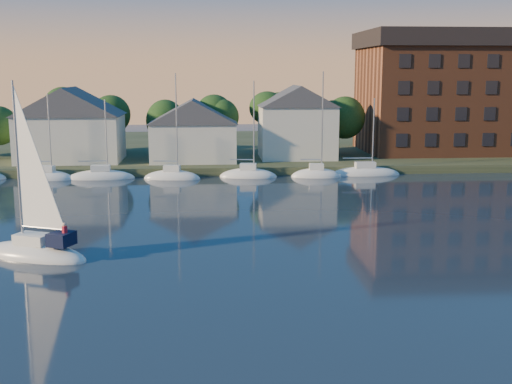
{
  "coord_description": "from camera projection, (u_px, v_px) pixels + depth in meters",
  "views": [
    {
      "loc": [
        -4.14,
        -27.56,
        12.51
      ],
      "look_at": [
        -0.38,
        22.0,
        3.22
      ],
      "focal_mm": 45.0,
      "sensor_mm": 36.0,
      "label": 1
    }
  ],
  "objects": [
    {
      "name": "clubhouse_east",
      "position": [
        297.0,
        121.0,
        86.94
      ],
      "size": [
        10.5,
        8.4,
        9.8
      ],
      "color": "silver",
      "rests_on": "shoreline_land"
    },
    {
      "name": "wooden_dock",
      "position": [
        241.0,
        173.0,
        80.59
      ],
      "size": [
        120.0,
        3.0,
        1.0
      ],
      "primitive_type": "cube",
      "color": "brown",
      "rests_on": "ground"
    },
    {
      "name": "moored_fleet",
      "position": [
        142.0,
        178.0,
        76.74
      ],
      "size": [
        63.5,
        2.4,
        12.05
      ],
      "color": "silver",
      "rests_on": "ground"
    },
    {
      "name": "clubhouse_west",
      "position": [
        70.0,
        123.0,
        83.74
      ],
      "size": [
        13.65,
        9.45,
        9.64
      ],
      "color": "silver",
      "rests_on": "shoreline_land"
    },
    {
      "name": "hero_sailboat",
      "position": [
        35.0,
        250.0,
        43.92
      ],
      "size": [
        8.67,
        5.75,
        13.1
      ],
      "rotation": [
        0.0,
        0.0,
        2.73
      ],
      "color": "silver",
      "rests_on": "ground"
    },
    {
      "name": "ground",
      "position": [
        300.0,
        347.0,
        29.62
      ],
      "size": [
        260.0,
        260.0,
        0.0
      ],
      "primitive_type": "plane",
      "color": "black",
      "rests_on": "ground"
    },
    {
      "name": "shoreline_land",
      "position": [
        233.0,
        151.0,
        103.13
      ],
      "size": [
        160.0,
        50.0,
        2.0
      ],
      "primitive_type": "cube",
      "color": "#2D3820",
      "rests_on": "ground"
    },
    {
      "name": "tree_line",
      "position": [
        251.0,
        111.0,
        90.2
      ],
      "size": [
        93.4,
        5.4,
        8.9
      ],
      "color": "#372519",
      "rests_on": "shoreline_land"
    },
    {
      "name": "clubhouse_centre",
      "position": [
        193.0,
        129.0,
        84.1
      ],
      "size": [
        11.55,
        8.4,
        8.08
      ],
      "color": "silver",
      "rests_on": "shoreline_land"
    },
    {
      "name": "condo_block",
      "position": [
        467.0,
        91.0,
        94.0
      ],
      "size": [
        31.0,
        17.0,
        17.4
      ],
      "color": "brown",
      "rests_on": "shoreline_land"
    }
  ]
}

